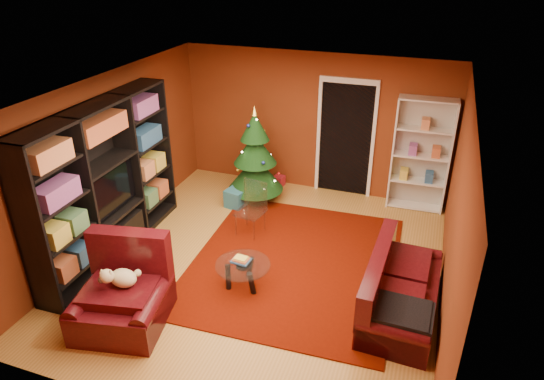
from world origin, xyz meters
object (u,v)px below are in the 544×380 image
(dog, at_px, (124,278))
(rug, at_px, (295,263))
(media_unit, at_px, (106,183))
(armchair, at_px, (120,295))
(gift_box_teal, at_px, (236,198))
(coffee_table, at_px, (243,275))
(christmas_tree, at_px, (255,156))
(acrylic_chair, at_px, (250,212))
(gift_box_red, at_px, (279,181))
(white_bookshelf, at_px, (421,156))
(sofa, at_px, (403,285))

(dog, bearing_deg, rug, 38.02)
(media_unit, relative_size, armchair, 2.68)
(gift_box_teal, xyz_separation_m, coffee_table, (1.01, -2.12, 0.03))
(christmas_tree, bearing_deg, acrylic_chair, -73.12)
(media_unit, xyz_separation_m, gift_box_red, (1.65, 2.97, -1.06))
(armchair, distance_m, dog, 0.23)
(rug, height_order, armchair, armchair)
(christmas_tree, xyz_separation_m, gift_box_red, (0.22, 0.69, -0.78))
(dog, bearing_deg, white_bookshelf, 42.36)
(christmas_tree, bearing_deg, sofa, -38.11)
(sofa, height_order, coffee_table, sofa)
(dog, bearing_deg, christmas_tree, 73.54)
(rug, distance_m, gift_box_red, 2.62)
(rug, relative_size, media_unit, 1.13)
(gift_box_red, relative_size, white_bookshelf, 0.10)
(rug, bearing_deg, acrylic_chair, 149.32)
(coffee_table, bearing_deg, gift_box_teal, 115.47)
(armchair, bearing_deg, gift_box_teal, 76.46)
(rug, distance_m, coffee_table, 0.94)
(media_unit, xyz_separation_m, coffee_table, (2.20, -0.20, -0.96))
(white_bookshelf, distance_m, dog, 5.28)
(rug, bearing_deg, coffee_table, -123.11)
(media_unit, bearing_deg, armchair, -53.02)
(coffee_table, xyz_separation_m, acrylic_chair, (-0.42, 1.32, 0.21))
(gift_box_teal, distance_m, acrylic_chair, 1.02)
(armchair, relative_size, acrylic_chair, 1.40)
(armchair, height_order, coffee_table, armchair)
(gift_box_red, bearing_deg, armchair, -97.67)
(gift_box_red, height_order, coffee_table, coffee_table)
(gift_box_teal, distance_m, sofa, 3.63)
(gift_box_teal, bearing_deg, sofa, -31.19)
(dog, bearing_deg, acrylic_chair, 63.01)
(media_unit, relative_size, sofa, 1.62)
(white_bookshelf, relative_size, sofa, 1.10)
(christmas_tree, distance_m, sofa, 3.67)
(armchair, distance_m, acrylic_chair, 2.57)
(rug, distance_m, dog, 2.54)
(media_unit, bearing_deg, christmas_tree, 56.62)
(gift_box_red, xyz_separation_m, acrylic_chair, (0.13, -1.85, 0.31))
(gift_box_red, bearing_deg, christmas_tree, -107.92)
(dog, distance_m, sofa, 3.46)
(gift_box_teal, distance_m, armchair, 3.28)
(rug, bearing_deg, white_bookshelf, 57.46)
(gift_box_teal, bearing_deg, christmas_tree, 57.71)
(gift_box_red, relative_size, dog, 0.50)
(coffee_table, relative_size, acrylic_chair, 0.93)
(media_unit, relative_size, dog, 7.57)
(white_bookshelf, height_order, dog, white_bookshelf)
(rug, xyz_separation_m, white_bookshelf, (1.52, 2.38, 0.99))
(white_bookshelf, distance_m, coffee_table, 3.83)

